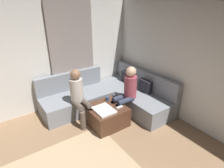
{
  "coord_description": "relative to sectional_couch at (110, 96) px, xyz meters",
  "views": [
    {
      "loc": [
        1.34,
        -0.44,
        2.5
      ],
      "look_at": [
        -1.63,
        1.63,
        0.85
      ],
      "focal_mm": 29.92,
      "sensor_mm": 36.0,
      "label": 1
    }
  ],
  "objects": [
    {
      "name": "wall_left",
      "position": [
        -0.86,
        -1.88,
        1.07
      ],
      "size": [
        0.12,
        6.0,
        2.7
      ],
      "primitive_type": "cube",
      "color": "silver",
      "rests_on": "ground_plane"
    },
    {
      "name": "curtain_panel",
      "position": [
        -0.76,
        -0.58,
        0.97
      ],
      "size": [
        0.06,
        1.1,
        2.5
      ],
      "primitive_type": "cube",
      "color": "gray",
      "rests_on": "ground_plane"
    },
    {
      "name": "sectional_couch",
      "position": [
        0.0,
        0.0,
        0.0
      ],
      "size": [
        2.1,
        2.55,
        0.87
      ],
      "color": "gray",
      "rests_on": "ground_plane"
    },
    {
      "name": "ottoman",
      "position": [
        0.57,
        -0.48,
        -0.07
      ],
      "size": [
        0.76,
        0.76,
        0.42
      ],
      "primitive_type": "cube",
      "color": "#4C2D1E",
      "rests_on": "ground_plane"
    },
    {
      "name": "folded_blanket",
      "position": [
        0.67,
        -0.6,
        0.16
      ],
      "size": [
        0.44,
        0.36,
        0.04
      ],
      "primitive_type": "cube",
      "color": "white",
      "rests_on": "ottoman"
    },
    {
      "name": "coffee_mug",
      "position": [
        0.35,
        -0.3,
        0.19
      ],
      "size": [
        0.08,
        0.08,
        0.1
      ],
      "primitive_type": "cylinder",
      "color": "#334C72",
      "rests_on": "ottoman"
    },
    {
      "name": "game_remote",
      "position": [
        0.75,
        -0.26,
        0.15
      ],
      "size": [
        0.05,
        0.15,
        0.02
      ],
      "primitive_type": "cube",
      "color": "white",
      "rests_on": "ottoman"
    },
    {
      "name": "person_on_couch_back",
      "position": [
        0.59,
        0.06,
        0.38
      ],
      "size": [
        0.3,
        0.6,
        1.2
      ],
      "rotation": [
        0.0,
        0.0,
        3.14
      ],
      "color": "#2D3347",
      "rests_on": "ground_plane"
    },
    {
      "name": "person_on_couch_side",
      "position": [
        0.15,
        -0.89,
        0.38
      ],
      "size": [
        0.6,
        0.3,
        1.2
      ],
      "rotation": [
        0.0,
        0.0,
        -1.57
      ],
      "color": "brown",
      "rests_on": "ground_plane"
    }
  ]
}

